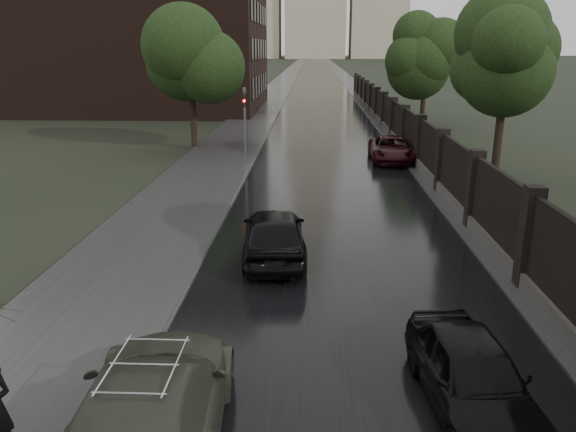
{
  "coord_description": "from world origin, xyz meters",
  "views": [
    {
      "loc": [
        -0.87,
        -3.54,
        5.96
      ],
      "look_at": [
        -1.51,
        11.17,
        1.5
      ],
      "focal_mm": 35.0,
      "sensor_mm": 36.0,
      "label": 1
    }
  ],
  "objects_px": {
    "tree_right_b": "(506,71)",
    "tree_right_c": "(426,61)",
    "traffic_light": "(245,120)",
    "volga_sedan": "(149,414)",
    "car_right_far": "(391,149)",
    "car_right_near": "(472,375)",
    "tree_left_far": "(190,59)",
    "hatchback_left": "(274,233)"
  },
  "relations": [
    {
      "from": "tree_right_b",
      "to": "hatchback_left",
      "type": "bearing_deg",
      "value": -132.94
    },
    {
      "from": "traffic_light",
      "to": "volga_sedan",
      "type": "distance_m",
      "value": 21.69
    },
    {
      "from": "traffic_light",
      "to": "hatchback_left",
      "type": "bearing_deg",
      "value": -79.82
    },
    {
      "from": "tree_right_b",
      "to": "volga_sedan",
      "type": "xyz_separation_m",
      "value": [
        -10.72,
        -18.61,
        -4.16
      ]
    },
    {
      "from": "hatchback_left",
      "to": "volga_sedan",
      "type": "bearing_deg",
      "value": 76.98
    },
    {
      "from": "traffic_light",
      "to": "car_right_near",
      "type": "bearing_deg",
      "value": -72.95
    },
    {
      "from": "tree_right_b",
      "to": "tree_right_c",
      "type": "relative_size",
      "value": 1.0
    },
    {
      "from": "volga_sedan",
      "to": "tree_left_far",
      "type": "bearing_deg",
      "value": -82.98
    },
    {
      "from": "tree_right_b",
      "to": "hatchback_left",
      "type": "height_order",
      "value": "tree_right_b"
    },
    {
      "from": "volga_sedan",
      "to": "car_right_far",
      "type": "distance_m",
      "value": 24.17
    },
    {
      "from": "traffic_light",
      "to": "tree_right_b",
      "type": "bearing_deg",
      "value": -14.24
    },
    {
      "from": "hatchback_left",
      "to": "tree_right_c",
      "type": "bearing_deg",
      "value": -112.94
    },
    {
      "from": "traffic_light",
      "to": "volga_sedan",
      "type": "xyz_separation_m",
      "value": [
        1.08,
        -21.6,
        -1.61
      ]
    },
    {
      "from": "tree_right_c",
      "to": "car_right_far",
      "type": "bearing_deg",
      "value": -107.06
    },
    {
      "from": "tree_right_c",
      "to": "hatchback_left",
      "type": "distance_m",
      "value": 29.98
    },
    {
      "from": "tree_right_c",
      "to": "hatchback_left",
      "type": "height_order",
      "value": "tree_right_c"
    },
    {
      "from": "traffic_light",
      "to": "car_right_far",
      "type": "relative_size",
      "value": 0.84
    },
    {
      "from": "tree_right_c",
      "to": "volga_sedan",
      "type": "xyz_separation_m",
      "value": [
        -10.72,
        -36.61,
        -4.16
      ]
    },
    {
      "from": "tree_left_far",
      "to": "volga_sedan",
      "type": "height_order",
      "value": "tree_left_far"
    },
    {
      "from": "tree_right_b",
      "to": "volga_sedan",
      "type": "relative_size",
      "value": 1.29
    },
    {
      "from": "tree_right_b",
      "to": "tree_right_c",
      "type": "xyz_separation_m",
      "value": [
        0.0,
        18.0,
        0.0
      ]
    },
    {
      "from": "tree_left_far",
      "to": "traffic_light",
      "type": "bearing_deg",
      "value": -53.53
    },
    {
      "from": "tree_left_far",
      "to": "traffic_light",
      "type": "relative_size",
      "value": 1.85
    },
    {
      "from": "volga_sedan",
      "to": "car_right_near",
      "type": "distance_m",
      "value": 5.31
    },
    {
      "from": "tree_right_c",
      "to": "car_right_far",
      "type": "xyz_separation_m",
      "value": [
        -4.1,
        -13.36,
        -4.29
      ]
    },
    {
      "from": "car_right_far",
      "to": "tree_right_c",
      "type": "bearing_deg",
      "value": 73.86
    },
    {
      "from": "hatchback_left",
      "to": "traffic_light",
      "type": "bearing_deg",
      "value": -84.22
    },
    {
      "from": "car_right_near",
      "to": "tree_left_far",
      "type": "bearing_deg",
      "value": 105.89
    },
    {
      "from": "tree_right_b",
      "to": "tree_right_c",
      "type": "height_order",
      "value": "same"
    },
    {
      "from": "tree_left_far",
      "to": "volga_sedan",
      "type": "bearing_deg",
      "value": -79.82
    },
    {
      "from": "tree_left_far",
      "to": "car_right_near",
      "type": "xyz_separation_m",
      "value": [
        9.88,
        -25.14,
        -4.58
      ]
    },
    {
      "from": "tree_left_far",
      "to": "tree_right_c",
      "type": "xyz_separation_m",
      "value": [
        15.5,
        10.0,
        -0.29
      ]
    },
    {
      "from": "volga_sedan",
      "to": "car_right_far",
      "type": "xyz_separation_m",
      "value": [
        6.62,
        23.25,
        -0.13
      ]
    },
    {
      "from": "tree_left_far",
      "to": "hatchback_left",
      "type": "relative_size",
      "value": 1.66
    },
    {
      "from": "volga_sedan",
      "to": "hatchback_left",
      "type": "bearing_deg",
      "value": -101.79
    },
    {
      "from": "hatchback_left",
      "to": "car_right_near",
      "type": "xyz_separation_m",
      "value": [
        3.82,
        -7.0,
        -0.1
      ]
    },
    {
      "from": "hatchback_left",
      "to": "car_right_far",
      "type": "bearing_deg",
      "value": -114.26
    },
    {
      "from": "hatchback_left",
      "to": "car_right_near",
      "type": "height_order",
      "value": "hatchback_left"
    },
    {
      "from": "tree_left_far",
      "to": "traffic_light",
      "type": "distance_m",
      "value": 6.84
    },
    {
      "from": "tree_left_far",
      "to": "tree_right_c",
      "type": "distance_m",
      "value": 18.45
    },
    {
      "from": "tree_right_c",
      "to": "car_right_far",
      "type": "distance_m",
      "value": 14.62
    },
    {
      "from": "car_right_far",
      "to": "traffic_light",
      "type": "bearing_deg",
      "value": -167.01
    }
  ]
}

